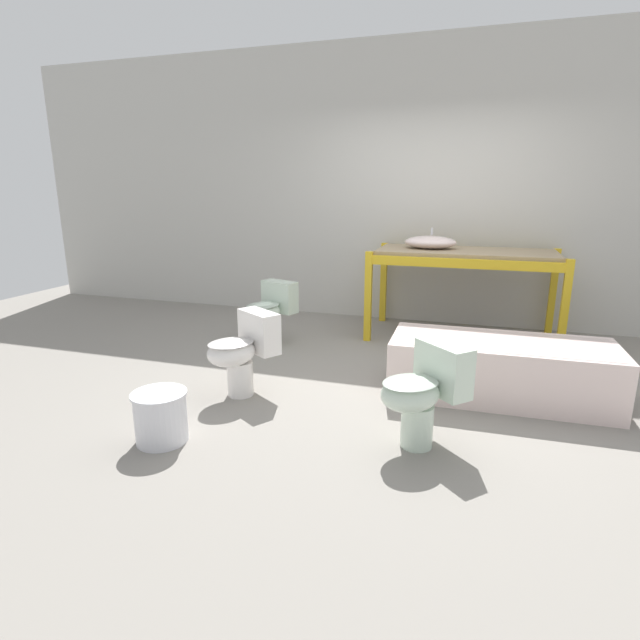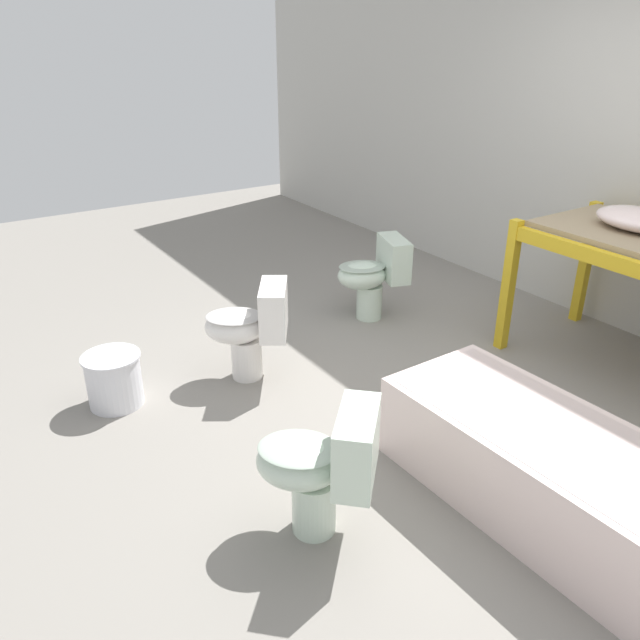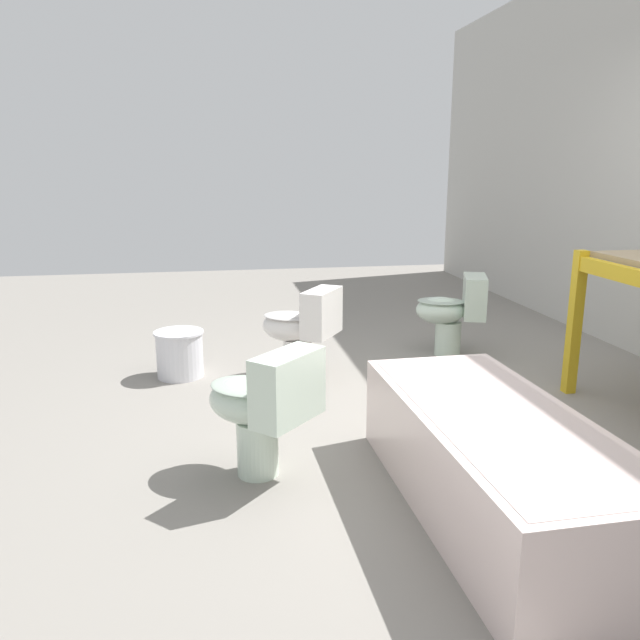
{
  "view_description": "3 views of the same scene",
  "coord_description": "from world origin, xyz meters",
  "px_view_note": "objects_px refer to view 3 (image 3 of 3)",
  "views": [
    {
      "loc": [
        0.56,
        -4.18,
        1.57
      ],
      "look_at": [
        -0.51,
        -0.81,
        0.63
      ],
      "focal_mm": 28.0,
      "sensor_mm": 36.0,
      "label": 1
    },
    {
      "loc": [
        2.13,
        -2.49,
        2.09
      ],
      "look_at": [
        -0.55,
        -0.71,
        0.59
      ],
      "focal_mm": 35.0,
      "sensor_mm": 36.0,
      "label": 2
    },
    {
      "loc": [
        3.06,
        -1.48,
        1.45
      ],
      "look_at": [
        -0.43,
        -0.86,
        0.58
      ],
      "focal_mm": 35.0,
      "sensor_mm": 36.0,
      "label": 3
    }
  ],
  "objects_px": {
    "toilet_far": "(262,404)",
    "toilet_near": "(301,327)",
    "bathtub_main": "(495,456)",
    "toilet_extra": "(453,311)",
    "bucket_white": "(180,353)"
  },
  "relations": [
    {
      "from": "toilet_far",
      "to": "toilet_extra",
      "type": "distance_m",
      "value": 2.38
    },
    {
      "from": "bathtub_main",
      "to": "toilet_far",
      "type": "bearing_deg",
      "value": -118.33
    },
    {
      "from": "bathtub_main",
      "to": "toilet_far",
      "type": "relative_size",
      "value": 2.58
    },
    {
      "from": "toilet_near",
      "to": "bucket_white",
      "type": "xyz_separation_m",
      "value": [
        -0.16,
        -0.85,
        -0.19
      ]
    },
    {
      "from": "toilet_far",
      "to": "toilet_near",
      "type": "bearing_deg",
      "value": -151.66
    },
    {
      "from": "bathtub_main",
      "to": "toilet_far",
      "type": "height_order",
      "value": "toilet_far"
    },
    {
      "from": "bathtub_main",
      "to": "toilet_extra",
      "type": "xyz_separation_m",
      "value": [
        -2.22,
        0.69,
        0.11
      ]
    },
    {
      "from": "bathtub_main",
      "to": "toilet_near",
      "type": "relative_size",
      "value": 2.58
    },
    {
      "from": "bathtub_main",
      "to": "toilet_extra",
      "type": "height_order",
      "value": "toilet_extra"
    },
    {
      "from": "bathtub_main",
      "to": "toilet_near",
      "type": "bearing_deg",
      "value": -164.83
    },
    {
      "from": "toilet_near",
      "to": "bucket_white",
      "type": "height_order",
      "value": "toilet_near"
    },
    {
      "from": "toilet_far",
      "to": "bucket_white",
      "type": "relative_size",
      "value": 1.85
    },
    {
      "from": "bathtub_main",
      "to": "toilet_near",
      "type": "xyz_separation_m",
      "value": [
        -1.91,
        -0.56,
        0.11
      ]
    },
    {
      "from": "toilet_far",
      "to": "bucket_white",
      "type": "height_order",
      "value": "toilet_far"
    },
    {
      "from": "bathtub_main",
      "to": "toilet_extra",
      "type": "distance_m",
      "value": 2.32
    }
  ]
}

